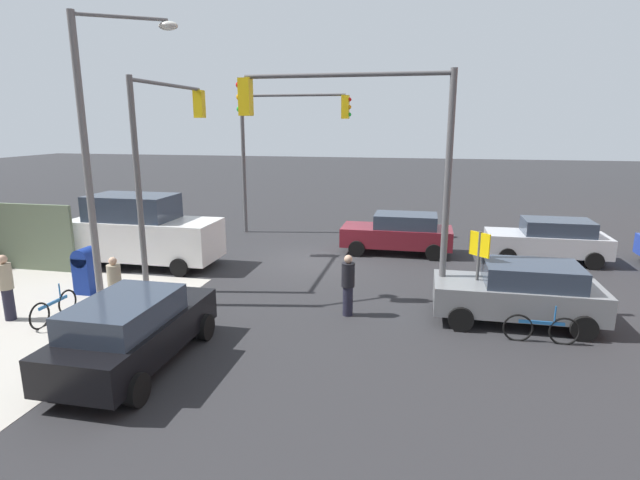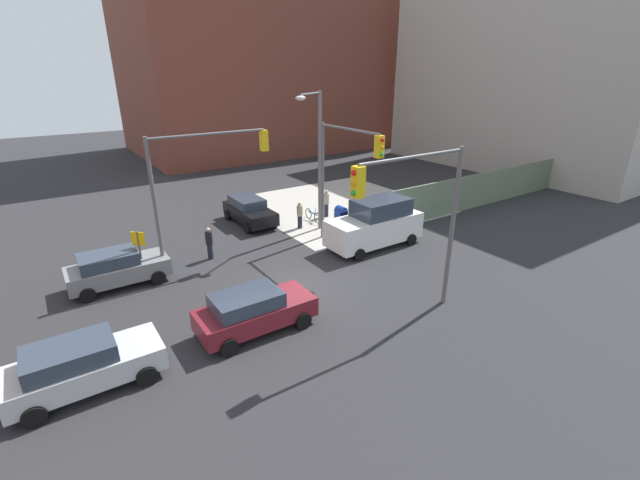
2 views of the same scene
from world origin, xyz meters
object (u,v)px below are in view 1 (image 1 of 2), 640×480
at_px(traffic_signal_nw_corner, 363,142).
at_px(traffic_signal_ne_corner, 166,141).
at_px(hatchback_gray, 520,292).
at_px(bicycle_at_crosswalk, 541,329).
at_px(street_lamp_corner, 99,140).
at_px(van_white_delivery, 143,231).
at_px(pedestrian_waiting, 6,286).
at_px(hatchback_maroon, 399,233).
at_px(pedestrian_walking_north, 348,284).
at_px(bicycle_leaning_on_fence, 54,308).
at_px(pedestrian_crossing, 115,285).
at_px(traffic_signal_se_corner, 283,135).
at_px(sedan_black, 133,330).
at_px(mailbox_blue, 86,269).
at_px(coupe_silver, 549,239).

distance_m(traffic_signal_nw_corner, traffic_signal_ne_corner, 6.99).
xyz_separation_m(hatchback_gray, bicycle_at_crosswalk, (-0.31, 1.23, -0.50)).
relative_size(street_lamp_corner, van_white_delivery, 1.48).
xyz_separation_m(van_white_delivery, pedestrian_waiting, (0.64, 5.60, -0.34)).
relative_size(traffic_signal_nw_corner, hatchback_maroon, 1.48).
bearing_deg(van_white_delivery, hatchback_maroon, -157.78).
distance_m(street_lamp_corner, pedestrian_walking_north, 7.88).
height_order(traffic_signal_ne_corner, bicycle_leaning_on_fence, traffic_signal_ne_corner).
bearing_deg(van_white_delivery, pedestrian_walking_north, 157.37).
bearing_deg(traffic_signal_ne_corner, pedestrian_crossing, 94.47).
distance_m(traffic_signal_se_corner, bicycle_leaning_on_fence, 12.82).
relative_size(traffic_signal_se_corner, bicycle_leaning_on_fence, 3.71).
bearing_deg(traffic_signal_ne_corner, hatchback_maroon, -148.43).
bearing_deg(sedan_black, pedestrian_walking_north, -136.30).
bearing_deg(pedestrian_crossing, traffic_signal_se_corner, -67.56).
distance_m(traffic_signal_se_corner, sedan_black, 14.09).
xyz_separation_m(mailbox_blue, bicycle_at_crosswalk, (-13.00, 1.00, -0.42)).
height_order(traffic_signal_se_corner, street_lamp_corner, street_lamp_corner).
distance_m(pedestrian_waiting, bicycle_at_crosswalk, 13.69).
bearing_deg(street_lamp_corner, coupe_silver, -151.06).
bearing_deg(pedestrian_waiting, hatchback_maroon, -91.73).
bearing_deg(bicycle_leaning_on_fence, pedestrian_walking_north, -165.28).
distance_m(van_white_delivery, pedestrian_walking_north, 8.85).
relative_size(mailbox_blue, van_white_delivery, 0.26).
distance_m(traffic_signal_se_corner, pedestrian_crossing, 11.74).
bearing_deg(traffic_signal_ne_corner, pedestrian_waiting, 64.10).
xyz_separation_m(traffic_signal_ne_corner, hatchback_maroon, (-7.48, -4.60, -3.75)).
distance_m(street_lamp_corner, mailbox_blue, 4.19).
height_order(coupe_silver, hatchback_maroon, same).
xyz_separation_m(traffic_signal_ne_corner, bicycle_at_crosswalk, (-11.30, 3.34, -4.25)).
height_order(traffic_signal_nw_corner, traffic_signal_ne_corner, same).
bearing_deg(bicycle_leaning_on_fence, sedan_black, 152.22).
bearing_deg(mailbox_blue, bicycle_at_crosswalk, 175.60).
xyz_separation_m(hatchback_gray, pedestrian_waiting, (13.29, 2.63, 0.10)).
distance_m(traffic_signal_ne_corner, pedestrian_waiting, 6.41).
height_order(van_white_delivery, pedestrian_walking_north, van_white_delivery).
relative_size(sedan_black, bicycle_at_crosswalk, 2.52).
bearing_deg(pedestrian_crossing, bicycle_leaning_on_fence, 57.52).
bearing_deg(hatchback_gray, pedestrian_walking_north, 5.52).
distance_m(mailbox_blue, sedan_black, 5.81).
bearing_deg(hatchback_gray, bicycle_at_crosswalk, 104.30).
bearing_deg(traffic_signal_se_corner, pedestrian_walking_north, 115.05).
bearing_deg(traffic_signal_nw_corner, van_white_delivery, -17.82).
height_order(hatchback_gray, van_white_delivery, van_white_delivery).
distance_m(van_white_delivery, pedestrian_waiting, 5.65).
bearing_deg(hatchback_gray, van_white_delivery, -13.20).
xyz_separation_m(traffic_signal_se_corner, pedestrian_walking_north, (-4.53, 9.70, -3.72)).
height_order(pedestrian_waiting, bicycle_at_crosswalk, pedestrian_waiting).
height_order(hatchback_maroon, van_white_delivery, van_white_delivery).
height_order(pedestrian_crossing, bicycle_leaning_on_fence, pedestrian_crossing).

